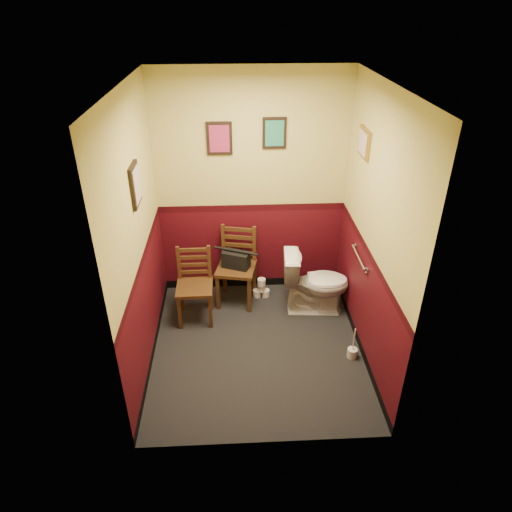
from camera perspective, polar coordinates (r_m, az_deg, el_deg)
The scene contains 17 objects.
floor at distance 5.03m, azimuth 0.15°, elevation -11.34°, with size 2.20×2.40×0.00m, color black.
ceiling at distance 3.82m, azimuth 0.21°, elevation 20.60°, with size 2.20×2.40×0.00m, color silver.
wall_back at distance 5.34m, azimuth -0.54°, elevation 8.40°, with size 2.20×2.70×0.00m, color #410911.
wall_front at distance 3.25m, azimuth 1.36°, elevation -7.57°, with size 2.20×2.70×0.00m, color #410911.
wall_left at distance 4.34m, azimuth -14.48°, elevation 1.94°, with size 2.40×2.70×0.00m, color #410911.
wall_right at distance 4.45m, azimuth 14.49°, elevation 2.65°, with size 2.40×2.70×0.00m, color #410911.
grab_bar at distance 4.84m, azimuth 12.75°, elevation -0.17°, with size 0.05×0.56×0.06m.
framed_print_back_a at distance 5.13m, azimuth -4.60°, elevation 14.44°, with size 0.28×0.04×0.36m.
framed_print_back_b at distance 5.13m, azimuth 2.32°, elevation 15.11°, with size 0.26×0.04×0.34m.
framed_print_left at distance 4.22m, azimuth -14.84°, elevation 8.58°, with size 0.04×0.30×0.38m.
framed_print_right at distance 4.72m, azimuth 13.35°, elevation 13.62°, with size 0.04×0.34×0.28m.
toilet at distance 5.39m, azimuth 7.45°, elevation -3.36°, with size 0.43×0.77×0.76m, color white.
toilet_brush at distance 4.98m, azimuth 11.94°, elevation -11.70°, with size 0.10×0.10×0.37m.
chair_left at distance 5.25m, azimuth -7.67°, elevation -3.66°, with size 0.41×0.41×0.87m.
chair_right at distance 5.48m, azimuth -2.41°, elevation -1.30°, with size 0.52×0.52×0.95m.
handbag at distance 5.38m, azimuth -2.52°, elevation -0.44°, with size 0.35×0.27×0.23m.
tp_stack at distance 5.71m, azimuth 0.67°, elevation -4.14°, with size 0.21×0.13×0.27m.
Camera 1 is at (-0.21, -3.76, 3.34)m, focal length 32.00 mm.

